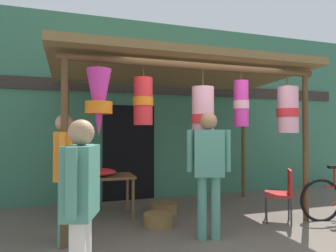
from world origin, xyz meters
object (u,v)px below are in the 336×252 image
Objects in this scene: display_table at (98,181)px; customer_foreground at (64,167)px; vendor_in_orange at (81,199)px; wicker_basket_spare at (163,209)px; folding_chair at (283,190)px; wicker_basket_by_table at (158,220)px; shopper_by_bananas at (209,164)px; flower_heap_on_table at (96,172)px.

customer_foreground is at bearing -116.30° from display_table.
wicker_basket_spare is at bearing 59.79° from vendor_in_orange.
folding_chair is 1.74× the size of wicker_basket_spare.
customer_foreground is (-3.32, 0.10, 0.49)m from folding_chair.
vendor_in_orange is at bearing -154.66° from folding_chair.
display_table is at bearing 138.43° from wicker_basket_by_table.
wicker_basket_by_table reaches higher than wicker_basket_spare.
display_table is 0.70× the size of shopper_by_bananas.
flower_heap_on_table is at bearing 64.11° from customer_foreground.
flower_heap_on_table is at bearing -126.53° from display_table.
shopper_by_bananas is (1.37, -1.44, 0.24)m from flower_heap_on_table.
wicker_basket_spare is at bearing 99.10° from shopper_by_bananas.
display_table is at bearing 53.47° from flower_heap_on_table.
vendor_in_orange is (-0.33, -2.61, 0.14)m from flower_heap_on_table.
wicker_basket_by_table is at bearing -113.73° from wicker_basket_spare.
display_table is at bearing 174.60° from wicker_basket_spare.
display_table is at bearing 132.26° from shopper_by_bananas.
wicker_basket_spare is at bearing -3.46° from flower_heap_on_table.
customer_foreground is at bearing 178.28° from folding_chair.
wicker_basket_spare is at bearing -5.40° from display_table.
wicker_basket_by_table is 0.27× the size of shopper_by_bananas.
vendor_in_orange reaches higher than display_table.
wicker_basket_by_table is at bearing 124.42° from shopper_by_bananas.
wicker_basket_by_table is 0.95× the size of wicker_basket_spare.
shopper_by_bananas is at bearing -55.58° from wicker_basket_by_table.
folding_chair is at bearing -1.72° from customer_foreground.
shopper_by_bananas is (0.50, -0.73, 0.91)m from wicker_basket_by_table.
vendor_in_orange is at bearing -84.35° from customer_foreground.
folding_chair is 1.58m from shopper_by_bananas.
vendor_in_orange is 2.07m from shopper_by_bananas.
folding_chair is 2.02m from wicker_basket_spare.
wicker_basket_by_table is at bearing -41.57° from display_table.
flower_heap_on_table is 3.05m from folding_chair.
folding_chair reaches higher than wicker_basket_spare.
folding_chair reaches higher than display_table.
flower_heap_on_table is 0.41× the size of customer_foreground.
shopper_by_bananas reaches higher than flower_heap_on_table.
display_table reaches higher than wicker_basket_by_table.
folding_chair reaches higher than wicker_basket_by_table.
customer_foreground is (-0.49, -1.01, 0.22)m from flower_heap_on_table.
wicker_basket_spare is 0.31× the size of vendor_in_orange.
flower_heap_on_table is 0.81× the size of folding_chair.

